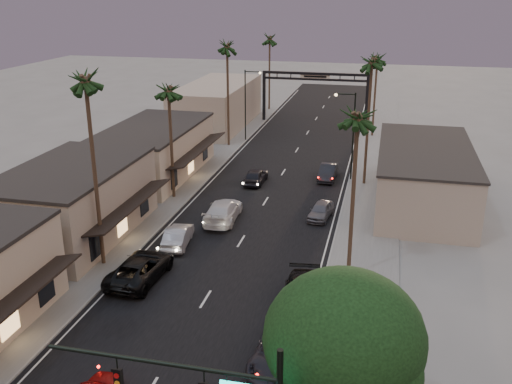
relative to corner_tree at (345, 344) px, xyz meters
The scene contains 27 objects.
ground 34.43m from the corner_tree, 106.23° to the left, with size 200.00×200.00×0.00m, color slate.
road 39.19m from the corner_tree, 104.16° to the left, with size 14.00×120.00×0.02m, color black.
sidewalk_left 48.78m from the corner_tree, 113.07° to the left, with size 5.00×92.00×0.12m, color slate.
sidewalk_right 44.94m from the corner_tree, 89.97° to the left, with size 5.00×92.00×0.12m, color slate.
storefront_mid 29.32m from the corner_tree, 140.47° to the left, with size 8.00×14.00×5.50m, color gray.
storefront_far 41.37m from the corner_tree, 123.05° to the left, with size 8.00×16.00×5.00m, color #C7B298.
storefront_dist 61.86m from the corner_tree, 111.33° to the left, with size 8.00×20.00×6.00m, color gray.
building_right 33.05m from the corner_tree, 82.09° to the left, with size 8.00×18.00×5.00m, color gray.
corner_tree is the anchor object (origin of this frame).
arch 63.26m from the corner_tree, 98.62° to the left, with size 15.20×0.40×7.27m.
streetlight_right 37.64m from the corner_tree, 93.89° to the left, with size 2.13×0.30×9.00m.
streetlight_left 53.15m from the corner_tree, 107.97° to the left, with size 2.13×0.30×9.00m.
palm_lb 24.36m from the corner_tree, 141.17° to the left, with size 3.20×3.20×15.20m.
palm_lc 34.09m from the corner_tree, 122.34° to the left, with size 3.20×3.20×12.20m.
palm_ld 51.28m from the corner_tree, 110.81° to the left, with size 3.20×3.20×14.20m.
palm_ra 17.45m from the corner_tree, 93.03° to the left, with size 3.20×3.20×13.20m.
palm_rb 37.12m from the corner_tree, 91.37° to the left, with size 3.20×3.20×14.20m.
palm_rc 56.74m from the corner_tree, 90.89° to the left, with size 3.20×3.20×12.20m.
palm_far 72.96m from the corner_tree, 104.14° to the left, with size 3.20×3.20×13.20m.
oncoming_pickup 20.18m from the corner_tree, 138.09° to the left, with size 2.84×6.16×1.71m, color black.
oncoming_silver 24.01m from the corner_tree, 126.68° to the left, with size 1.61×4.61×1.52m, color gray.
oncoming_white 27.59m from the corner_tree, 116.34° to the left, with size 2.47×6.08×1.76m, color silver.
oncoming_dgrey 36.62m from the corner_tree, 108.57° to the left, with size 1.81×4.50×1.53m, color black.
curbside_near 8.88m from the corner_tree, 119.56° to the left, with size 2.72×5.89×1.64m, color black.
curbside_black 13.26m from the corner_tree, 105.53° to the left, with size 2.40×5.91×1.72m, color black.
curbside_grey 27.52m from the corner_tree, 98.58° to the left, with size 1.61×4.01×1.37m, color #57565C.
curbside_far 37.96m from the corner_tree, 97.05° to the left, with size 1.61×4.61×1.52m, color black.
Camera 1 is at (10.34, -11.15, 18.73)m, focal length 40.00 mm.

